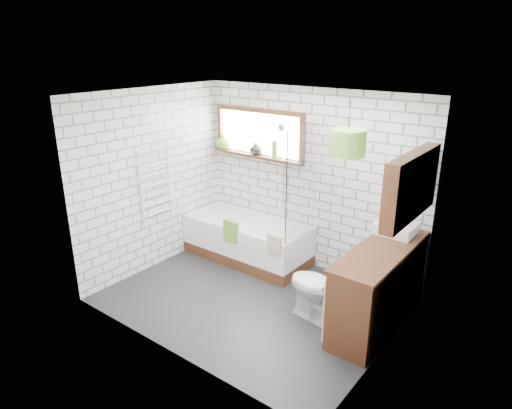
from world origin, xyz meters
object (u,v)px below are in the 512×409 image
Objects in this scene: toilet at (320,289)px; bathtub at (247,239)px; vanity at (379,287)px; pendant at (348,143)px; basin at (395,228)px.

bathtub is at bearing -106.85° from toilet.
vanity is 4.60× the size of pendant.
bathtub is 2.26m from basin.
pendant is (1.85, -0.70, 1.80)m from bathtub.
bathtub is at bearing 169.33° from vanity.
bathtub is 1.81m from toilet.
basin is at bearing 2.26° from bathtub.
vanity is 0.65m from toilet.
basin is at bearing 69.04° from pendant.
vanity is 0.73m from basin.
basin is 1.39m from pendant.
bathtub is at bearing 159.30° from pendant.
toilet is (-0.56, -0.33, -0.07)m from vanity.
pendant is (-0.30, -0.78, 1.11)m from basin.
basin reaches higher than toilet.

